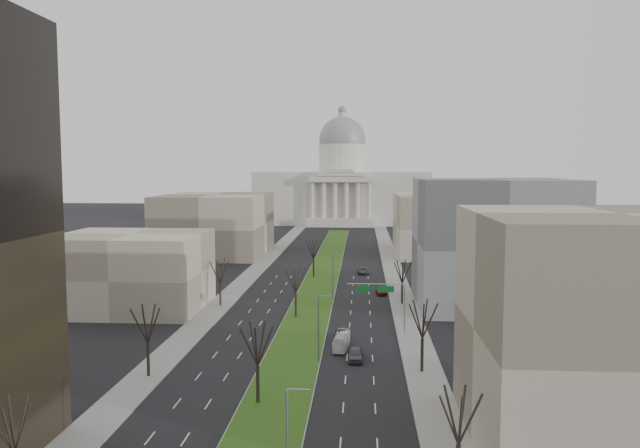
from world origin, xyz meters
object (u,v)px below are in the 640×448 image
at_px(car_red, 381,291).
at_px(car_grey_far, 363,271).
at_px(box_van, 342,341).
at_px(car_black, 341,334).
at_px(car_grey_near, 356,354).

relative_size(car_red, car_grey_far, 0.89).
distance_m(car_red, box_van, 39.64).
bearing_deg(box_van, car_black, 98.08).
relative_size(car_black, car_grey_far, 0.77).
bearing_deg(car_red, car_grey_far, 94.15).
xyz_separation_m(car_black, car_red, (7.24, 34.15, 0.01)).
height_order(car_grey_near, box_van, box_van).
bearing_deg(car_grey_far, car_red, -85.01).
bearing_deg(car_grey_near, car_red, 84.53).
bearing_deg(car_black, car_red, 84.93).
relative_size(car_black, box_van, 0.54).
relative_size(car_grey_near, box_van, 0.63).
height_order(car_grey_near, car_grey_far, car_grey_near).
xyz_separation_m(car_black, box_van, (0.31, -4.88, 0.39)).
xyz_separation_m(car_grey_near, car_black, (-2.43, 10.58, -0.14)).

